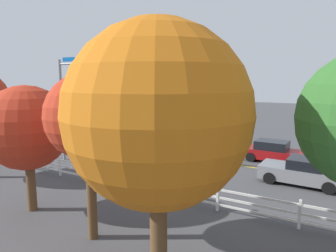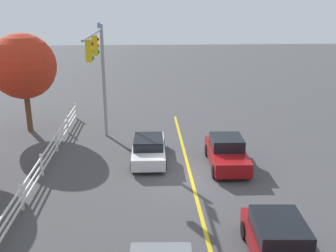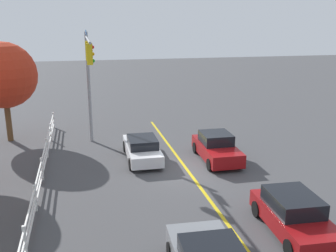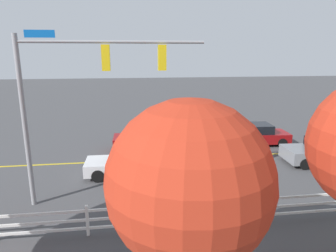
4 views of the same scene
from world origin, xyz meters
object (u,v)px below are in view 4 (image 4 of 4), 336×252
car_1 (257,134)px  car_0 (145,139)px  car_3 (129,163)px  tree_1 (189,183)px  car_2 (322,152)px

car_1 → car_0: bearing=-175.9°
car_3 → tree_1: (-1.26, 9.11, 2.95)m
car_3 → car_0: bearing=-103.3°
car_1 → car_2: car_1 is taller
car_2 → car_3: 11.03m
car_0 → tree_1: 13.46m
car_3 → tree_1: 9.66m
car_2 → tree_1: 13.80m
car_0 → tree_1: (-0.23, 13.15, 2.88)m
car_1 → car_3: (8.86, 4.16, -0.06)m
car_0 → tree_1: size_ratio=0.78×
car_1 → car_3: car_1 is taller
car_2 → car_3: (11.03, 0.20, -0.04)m
car_1 → tree_1: (7.60, 13.27, 2.89)m
car_0 → car_2: 10.71m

